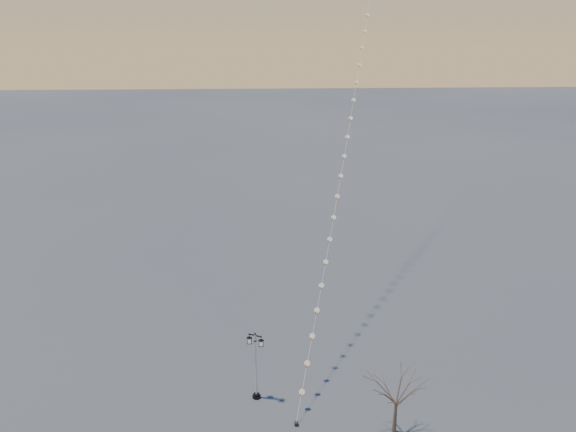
{
  "coord_description": "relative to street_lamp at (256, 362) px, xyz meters",
  "views": [
    {
      "loc": [
        -0.26,
        -23.34,
        21.4
      ],
      "look_at": [
        1.23,
        9.04,
        9.6
      ],
      "focal_mm": 34.61,
      "sensor_mm": 36.0,
      "label": 1
    }
  ],
  "objects": [
    {
      "name": "street_lamp",
      "position": [
        0.0,
        0.0,
        0.0
      ],
      "size": [
        1.06,
        0.69,
        4.42
      ],
      "rotation": [
        0.0,
        0.0,
        -0.43
      ],
      "color": "black",
      "rests_on": "ground"
    },
    {
      "name": "kite_train",
      "position": [
        9.18,
        21.05,
        19.46
      ],
      "size": [
        14.51,
        47.69,
        43.96
      ],
      "rotation": [
        0.0,
        0.0,
        0.23
      ],
      "color": "black",
      "rests_on": "ground"
    },
    {
      "name": "bare_tree",
      "position": [
        7.5,
        -3.27,
        0.14
      ],
      "size": [
        2.24,
        2.24,
        3.72
      ],
      "rotation": [
        0.0,
        0.0,
        -0.31
      ],
      "color": "brown",
      "rests_on": "ground"
    }
  ]
}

